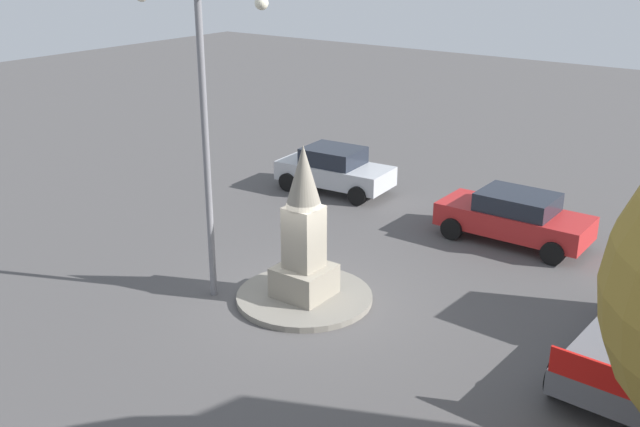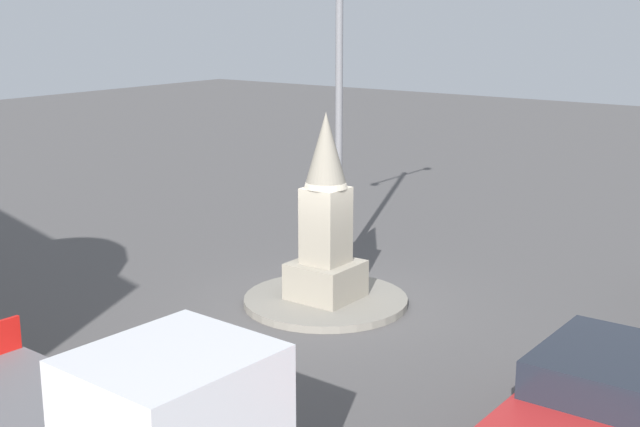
{
  "view_description": "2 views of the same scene",
  "coord_description": "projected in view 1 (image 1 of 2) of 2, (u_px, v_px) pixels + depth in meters",
  "views": [
    {
      "loc": [
        9.67,
        -12.5,
        8.11
      ],
      "look_at": [
        -0.15,
        0.84,
        1.93
      ],
      "focal_mm": 41.08,
      "sensor_mm": 36.0,
      "label": 1
    },
    {
      "loc": [
        13.21,
        9.58,
        5.78
      ],
      "look_at": [
        -0.06,
        -0.18,
        1.83
      ],
      "focal_mm": 48.31,
      "sensor_mm": 36.0,
      "label": 2
    }
  ],
  "objects": [
    {
      "name": "ground_plane",
      "position": [
        304.0,
        300.0,
        17.64
      ],
      "size": [
        80.0,
        80.0,
        0.0
      ],
      "primitive_type": "plane",
      "color": "#4F4C4C"
    },
    {
      "name": "streetlamp",
      "position": [
        204.0,
        111.0,
        16.32
      ],
      "size": [
        3.84,
        0.28,
        7.37
      ],
      "color": "slate",
      "rests_on": "ground"
    },
    {
      "name": "car_red_parked_left",
      "position": [
        514.0,
        217.0,
        20.77
      ],
      "size": [
        4.25,
        1.95,
        1.48
      ],
      "color": "#B22323",
      "rests_on": "ground"
    },
    {
      "name": "car_silver_approaching",
      "position": [
        334.0,
        169.0,
        25.05
      ],
      "size": [
        4.04,
        2.16,
        1.53
      ],
      "color": "#B7BABF",
      "rests_on": "ground"
    },
    {
      "name": "monument",
      "position": [
        304.0,
        233.0,
        17.03
      ],
      "size": [
        1.24,
        1.24,
        3.71
      ],
      "color": "gray",
      "rests_on": "traffic_island"
    },
    {
      "name": "traffic_island",
      "position": [
        304.0,
        297.0,
        17.61
      ],
      "size": [
        3.28,
        3.28,
        0.15
      ],
      "primitive_type": "cylinder",
      "color": "gray",
      "rests_on": "ground"
    }
  ]
}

